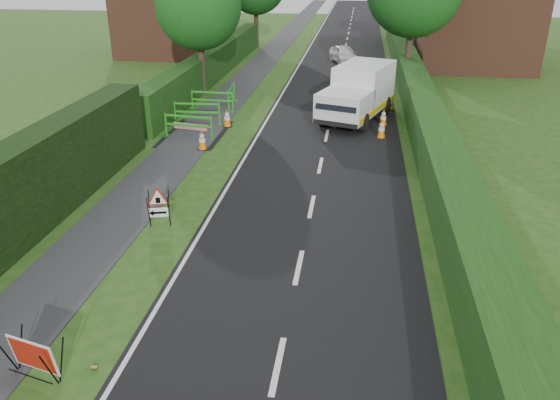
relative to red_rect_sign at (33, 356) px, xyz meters
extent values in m
plane|color=#224A15|center=(1.76, 3.40, -0.48)|extent=(120.00, 120.00, 0.00)
cube|color=black|center=(4.26, 38.40, -0.48)|extent=(6.00, 90.00, 0.02)
cube|color=#2D2D30|center=(-1.24, 38.40, -0.48)|extent=(2.00, 90.00, 0.02)
cube|color=#14380F|center=(-3.24, 25.40, -0.48)|extent=(1.00, 24.00, 1.80)
cube|color=#14380F|center=(8.26, 19.40, -0.48)|extent=(1.20, 50.00, 1.50)
cube|color=brown|center=(-8.24, 33.40, 2.27)|extent=(7.00, 7.00, 5.50)
cube|color=brown|center=(12.76, 31.40, 2.27)|extent=(7.00, 7.00, 5.50)
cube|color=brown|center=(13.76, 45.40, 2.27)|extent=(7.00, 7.00, 5.50)
cylinder|color=#2D2116|center=(-2.84, 21.40, 0.83)|extent=(0.36, 0.36, 2.62)
sphere|color=#114213|center=(-2.84, 21.40, 4.01)|extent=(4.40, 4.40, 4.40)
cylinder|color=#2D2116|center=(8.16, 25.40, 1.01)|extent=(0.36, 0.36, 2.97)
cylinder|color=#2D2116|center=(-2.84, 37.40, 0.92)|extent=(0.36, 0.36, 2.80)
cylinder|color=#2D2116|center=(8.16, 41.40, 0.74)|extent=(0.36, 0.36, 2.45)
cylinder|color=black|center=(-0.49, -0.01, -0.06)|extent=(0.10, 0.29, 0.82)
cylinder|color=black|center=(-0.42, 0.28, -0.06)|extent=(0.10, 0.29, 0.82)
cylinder|color=black|center=(0.43, -0.23, -0.06)|extent=(0.10, 0.29, 0.82)
cylinder|color=black|center=(0.50, 0.06, -0.06)|extent=(0.10, 0.29, 0.82)
cylinder|color=black|center=(-0.03, -0.14, -0.34)|extent=(0.98, 0.26, 0.02)
cube|color=white|center=(0.00, 0.01, 0.02)|extent=(1.00, 0.35, 0.71)
cube|color=#B21C0C|center=(0.00, -0.01, 0.02)|extent=(0.91, 0.31, 0.62)
cylinder|color=black|center=(-0.03, 5.82, 0.04)|extent=(0.11, 0.30, 1.00)
cylinder|color=black|center=(-0.10, 6.06, 0.04)|extent=(0.11, 0.30, 1.00)
cylinder|color=black|center=(0.49, 5.97, 0.04)|extent=(0.11, 0.30, 1.00)
cylinder|color=black|center=(0.42, 6.21, 0.04)|extent=(0.11, 0.30, 1.00)
cube|color=white|center=(0.20, 6.00, -0.03)|extent=(0.54, 0.17, 0.27)
cube|color=black|center=(0.20, 5.98, -0.03)|extent=(0.38, 0.12, 0.06)
cone|color=black|center=(-0.01, 5.93, -0.03)|extent=(0.17, 0.19, 0.16)
cube|color=black|center=(0.20, 5.98, 0.35)|extent=(0.12, 0.04, 0.16)
cube|color=silver|center=(5.70, 18.39, 0.92)|extent=(2.94, 3.73, 1.95)
cube|color=silver|center=(4.92, 16.05, 0.54)|extent=(2.58, 2.63, 1.19)
cube|color=black|center=(4.60, 15.09, 0.83)|extent=(1.76, 0.78, 0.55)
cube|color=#DCBE0B|center=(4.43, 17.82, 0.14)|extent=(1.60, 4.75, 0.24)
cube|color=#DCBE0B|center=(6.37, 17.17, 0.14)|extent=(1.60, 4.75, 0.24)
cube|color=black|center=(4.60, 15.10, 0.00)|extent=(1.92, 0.74, 0.20)
cylinder|color=black|center=(4.04, 16.29, -0.08)|extent=(0.49, 0.84, 0.81)
cylinder|color=black|center=(5.77, 15.71, -0.08)|extent=(0.49, 0.84, 0.81)
cylinder|color=black|center=(5.07, 19.38, -0.08)|extent=(0.49, 0.84, 0.81)
cylinder|color=black|center=(6.79, 18.80, -0.08)|extent=(0.49, 0.84, 0.81)
cube|color=black|center=(6.50, 14.94, -0.46)|extent=(0.38, 0.38, 0.04)
cone|color=orange|center=(6.50, 14.94, -0.07)|extent=(0.32, 0.32, 0.75)
cylinder|color=white|center=(6.50, 14.94, -0.10)|extent=(0.25, 0.25, 0.14)
cylinder|color=white|center=(6.50, 14.94, 0.08)|extent=(0.17, 0.17, 0.10)
cube|color=black|center=(6.62, 16.63, -0.46)|extent=(0.38, 0.38, 0.04)
cone|color=orange|center=(6.62, 16.63, -0.07)|extent=(0.32, 0.32, 0.75)
cylinder|color=white|center=(6.62, 16.63, -0.10)|extent=(0.25, 0.25, 0.14)
cylinder|color=white|center=(6.62, 16.63, 0.08)|extent=(0.17, 0.17, 0.10)
cube|color=black|center=(7.03, 19.52, -0.46)|extent=(0.38, 0.38, 0.04)
cone|color=orange|center=(7.03, 19.52, -0.07)|extent=(0.32, 0.32, 0.75)
cylinder|color=white|center=(7.03, 19.52, -0.10)|extent=(0.25, 0.25, 0.14)
cylinder|color=white|center=(7.03, 19.52, 0.08)|extent=(0.17, 0.17, 0.10)
cube|color=black|center=(-0.40, 12.51, -0.46)|extent=(0.38, 0.38, 0.04)
cone|color=orange|center=(-0.40, 12.51, -0.07)|extent=(0.32, 0.32, 0.75)
cylinder|color=white|center=(-0.40, 12.51, -0.10)|extent=(0.25, 0.25, 0.14)
cylinder|color=white|center=(-0.40, 12.51, 0.08)|extent=(0.17, 0.17, 0.10)
cube|color=black|center=(-0.14, 15.62, -0.46)|extent=(0.38, 0.38, 0.04)
cone|color=orange|center=(-0.14, 15.62, -0.07)|extent=(0.32, 0.32, 0.75)
cylinder|color=white|center=(-0.14, 15.62, -0.10)|extent=(0.25, 0.25, 0.14)
cylinder|color=white|center=(-0.14, 15.62, 0.08)|extent=(0.17, 0.17, 0.10)
cube|color=#209C1C|center=(-2.32, 13.91, 0.02)|extent=(0.05, 0.05, 1.00)
cube|color=#209C1C|center=(-0.33, 13.72, 0.02)|extent=(0.05, 0.05, 1.00)
cube|color=#209C1C|center=(-1.33, 13.81, 0.44)|extent=(2.00, 0.24, 0.08)
cube|color=#209C1C|center=(-1.33, 13.81, 0.07)|extent=(2.00, 0.24, 0.08)
cube|color=#209C1C|center=(-2.32, 13.91, -0.46)|extent=(0.09, 0.35, 0.04)
cube|color=#209C1C|center=(-0.33, 13.72, -0.46)|extent=(0.09, 0.35, 0.04)
cube|color=#209C1C|center=(-2.54, 15.78, 0.02)|extent=(0.05, 0.05, 1.00)
cube|color=#209C1C|center=(-0.54, 15.87, 0.02)|extent=(0.05, 0.05, 1.00)
cube|color=#209C1C|center=(-1.54, 15.82, 0.44)|extent=(2.00, 0.15, 0.08)
cube|color=#209C1C|center=(-1.54, 15.82, 0.07)|extent=(2.00, 0.15, 0.08)
cube|color=#209C1C|center=(-2.54, 15.78, -0.46)|extent=(0.08, 0.35, 0.04)
cube|color=#209C1C|center=(-0.54, 15.87, -0.46)|extent=(0.08, 0.35, 0.04)
cube|color=#209C1C|center=(-2.41, 18.01, 0.02)|extent=(0.05, 0.05, 1.00)
cube|color=#209C1C|center=(-0.41, 17.94, 0.02)|extent=(0.05, 0.05, 1.00)
cube|color=#209C1C|center=(-1.41, 17.98, 0.44)|extent=(2.00, 0.12, 0.08)
cube|color=#209C1C|center=(-1.41, 17.98, 0.07)|extent=(2.00, 0.12, 0.08)
cube|color=#209C1C|center=(-2.41, 18.01, -0.46)|extent=(0.07, 0.35, 0.04)
cube|color=#209C1C|center=(-0.41, 17.94, -0.46)|extent=(0.07, 0.35, 0.04)
cube|color=#209C1C|center=(-0.63, 18.01, 0.02)|extent=(0.05, 0.05, 1.00)
cube|color=#209C1C|center=(-0.80, 20.01, 0.02)|extent=(0.05, 0.05, 1.00)
cube|color=#209C1C|center=(-0.72, 19.01, 0.44)|extent=(0.22, 2.00, 0.08)
cube|color=#209C1C|center=(-0.72, 19.01, 0.07)|extent=(0.22, 2.00, 0.08)
cube|color=#209C1C|center=(-0.63, 18.01, -0.46)|extent=(0.35, 0.09, 0.04)
cube|color=#209C1C|center=(-0.80, 20.01, -0.46)|extent=(0.35, 0.09, 0.04)
cube|color=red|center=(-1.30, 13.96, -0.48)|extent=(1.48, 0.30, 0.25)
cylinder|color=#BF7F4C|center=(0.92, 0.34, -0.48)|extent=(0.12, 0.07, 0.07)
imported|color=white|center=(4.37, 31.31, 0.11)|extent=(2.45, 3.72, 1.18)
camera|label=1|loc=(5.43, -6.94, 6.55)|focal=35.00mm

